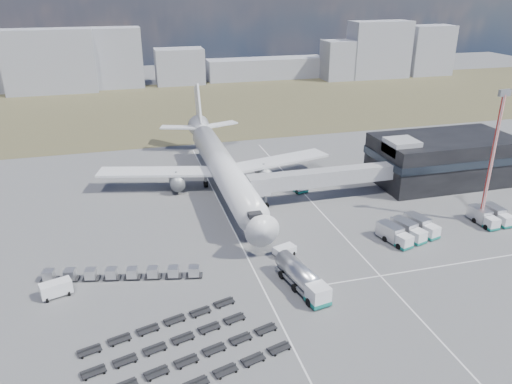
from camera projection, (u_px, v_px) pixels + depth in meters
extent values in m
plane|color=#565659|center=(264.00, 264.00, 78.41)|extent=(420.00, 420.00, 0.00)
cube|color=#473F2A|center=(177.00, 107.00, 176.14)|extent=(420.00, 90.00, 0.01)
cube|color=silver|center=(244.00, 250.00, 82.37)|extent=(0.25, 110.00, 0.01)
cube|color=silver|center=(344.00, 237.00, 86.75)|extent=(0.25, 110.00, 0.01)
cube|color=silver|center=(433.00, 268.00, 77.40)|extent=(40.00, 0.25, 0.01)
cube|color=black|center=(443.00, 159.00, 109.49)|extent=(30.00, 16.00, 10.00)
cube|color=#262D38|center=(444.00, 154.00, 109.02)|extent=(30.40, 16.40, 1.60)
cube|color=#939399|center=(402.00, 147.00, 103.04)|extent=(6.00, 6.00, 3.00)
cube|color=#939399|center=(323.00, 177.00, 99.05)|extent=(29.80, 3.00, 3.00)
cube|color=#939399|center=(258.00, 185.00, 95.34)|extent=(4.00, 3.60, 3.40)
cylinder|color=slate|center=(265.00, 195.00, 97.15)|extent=(0.70, 0.70, 5.10)
cylinder|color=black|center=(265.00, 205.00, 97.96)|extent=(1.40, 0.90, 1.40)
cylinder|color=white|center=(224.00, 169.00, 103.00)|extent=(5.60, 48.00, 5.60)
cone|color=white|center=(258.00, 224.00, 79.46)|extent=(5.60, 5.00, 5.60)
cone|color=white|center=(201.00, 129.00, 127.57)|extent=(5.60, 8.00, 5.60)
cube|color=black|center=(255.00, 214.00, 80.93)|extent=(2.20, 2.00, 0.80)
cube|color=white|center=(158.00, 172.00, 104.75)|extent=(25.59, 11.38, 0.50)
cube|color=white|center=(276.00, 161.00, 111.08)|extent=(25.59, 11.38, 0.50)
cylinder|color=slate|center=(177.00, 181.00, 104.48)|extent=(3.00, 5.00, 3.00)
cylinder|color=slate|center=(264.00, 173.00, 109.11)|extent=(3.00, 5.00, 3.00)
cube|color=white|center=(178.00, 127.00, 127.85)|extent=(9.49, 5.63, 0.35)
cube|color=white|center=(220.00, 124.00, 130.53)|extent=(9.49, 5.63, 0.35)
cube|color=white|center=(198.00, 105.00, 128.02)|extent=(0.50, 9.06, 11.45)
cylinder|color=slate|center=(249.00, 231.00, 85.92)|extent=(0.50, 0.50, 2.50)
cylinder|color=slate|center=(206.00, 182.00, 107.35)|extent=(0.60, 0.60, 2.50)
cylinder|color=slate|center=(235.00, 179.00, 108.91)|extent=(0.60, 0.60, 2.50)
cylinder|color=black|center=(249.00, 235.00, 86.22)|extent=(0.50, 1.20, 1.20)
cube|color=#9395A0|center=(50.00, 61.00, 195.37)|extent=(34.21, 12.00, 24.37)
cube|color=#9395A0|center=(109.00, 58.00, 205.09)|extent=(26.79, 12.00, 23.97)
cube|color=#9395A0|center=(180.00, 66.00, 213.93)|extent=(20.39, 12.00, 14.91)
cube|color=#9395A0|center=(266.00, 68.00, 227.07)|extent=(53.73, 12.00, 9.06)
cube|color=#9395A0|center=(340.00, 60.00, 223.62)|extent=(15.03, 12.00, 17.04)
cube|color=#9395A0|center=(379.00, 50.00, 226.40)|extent=(27.38, 12.00, 24.92)
cube|color=#9395A0|center=(429.00, 50.00, 234.19)|extent=(20.71, 12.00, 22.48)
cube|color=white|center=(318.00, 294.00, 67.91)|extent=(3.20, 3.20, 2.62)
cube|color=#137064|center=(318.00, 301.00, 68.31)|extent=(3.34, 3.34, 0.57)
cylinder|color=silver|center=(297.00, 271.00, 72.33)|extent=(4.40, 8.94, 2.85)
cube|color=slate|center=(297.00, 279.00, 72.84)|extent=(4.29, 8.92, 0.40)
cylinder|color=black|center=(303.00, 287.00, 71.54)|extent=(3.15, 1.79, 1.25)
cube|color=white|center=(285.00, 251.00, 80.65)|extent=(3.95, 2.96, 1.56)
cube|color=white|center=(56.00, 289.00, 69.99)|extent=(4.58, 3.09, 2.25)
cube|color=white|center=(296.00, 182.00, 106.08)|extent=(3.72, 6.58, 2.89)
cube|color=#137064|center=(295.00, 187.00, 106.55)|extent=(3.84, 6.70, 0.46)
cube|color=white|center=(404.00, 241.00, 82.62)|extent=(2.71, 2.65, 2.12)
cube|color=#137064|center=(404.00, 246.00, 82.94)|extent=(2.83, 2.76, 0.43)
cube|color=silver|center=(390.00, 231.00, 85.13)|extent=(3.43, 4.90, 2.51)
cube|color=white|center=(418.00, 237.00, 84.18)|extent=(2.71, 2.65, 2.12)
cube|color=#137064|center=(418.00, 241.00, 84.50)|extent=(2.83, 2.76, 0.43)
cube|color=silver|center=(404.00, 227.00, 86.69)|extent=(3.43, 4.90, 2.51)
cube|color=white|center=(432.00, 232.00, 85.74)|extent=(2.71, 2.65, 2.12)
cube|color=#137064|center=(431.00, 236.00, 86.06)|extent=(2.83, 2.76, 0.43)
cube|color=silver|center=(417.00, 222.00, 88.25)|extent=(3.43, 4.90, 2.51)
cube|color=white|center=(492.00, 223.00, 88.92)|extent=(2.21, 2.12, 2.02)
cube|color=#137064|center=(491.00, 227.00, 89.22)|extent=(2.30, 2.22, 0.41)
cube|color=silver|center=(480.00, 214.00, 91.59)|extent=(2.40, 4.33, 2.39)
cube|color=white|center=(506.00, 221.00, 89.81)|extent=(2.21, 2.12, 2.02)
cube|color=#137064|center=(505.00, 225.00, 90.11)|extent=(2.30, 2.22, 0.41)
cube|color=silver|center=(493.00, 212.00, 92.48)|extent=(2.40, 4.33, 2.39)
cube|color=black|center=(50.00, 279.00, 73.86)|extent=(2.75, 2.02, 0.17)
cube|color=silver|center=(49.00, 275.00, 73.55)|extent=(1.82, 1.82, 1.43)
cube|color=black|center=(71.00, 279.00, 74.00)|extent=(2.75, 2.02, 0.17)
cube|color=silver|center=(70.00, 274.00, 73.69)|extent=(1.82, 1.82, 1.43)
cube|color=black|center=(91.00, 278.00, 74.14)|extent=(2.75, 2.02, 0.17)
cube|color=silver|center=(91.00, 273.00, 73.83)|extent=(1.82, 1.82, 1.43)
cube|color=black|center=(112.00, 278.00, 74.28)|extent=(2.75, 2.02, 0.17)
cube|color=silver|center=(111.00, 273.00, 73.97)|extent=(1.82, 1.82, 1.43)
cube|color=black|center=(133.00, 277.00, 74.42)|extent=(2.75, 2.02, 0.17)
cube|color=silver|center=(132.00, 272.00, 74.10)|extent=(1.82, 1.82, 1.43)
cube|color=black|center=(153.00, 276.00, 74.56)|extent=(2.75, 2.02, 0.17)
cube|color=silver|center=(153.00, 272.00, 74.24)|extent=(1.82, 1.82, 1.43)
cube|color=black|center=(174.00, 276.00, 74.70)|extent=(2.75, 2.02, 0.17)
cube|color=silver|center=(173.00, 271.00, 74.38)|extent=(1.82, 1.82, 1.43)
cube|color=black|center=(194.00, 275.00, 74.84)|extent=(2.75, 2.02, 0.17)
cube|color=silver|center=(194.00, 271.00, 74.52)|extent=(1.82, 1.82, 1.43)
cube|color=black|center=(196.00, 383.00, 54.72)|extent=(25.00, 8.49, 0.66)
cube|color=black|center=(182.00, 362.00, 57.73)|extent=(25.00, 8.49, 0.66)
cube|color=black|center=(169.00, 343.00, 60.75)|extent=(21.48, 7.46, 0.66)
cube|color=black|center=(157.00, 326.00, 63.77)|extent=(21.48, 7.46, 0.66)
cylinder|color=red|center=(491.00, 162.00, 87.45)|extent=(0.66, 0.66, 23.66)
cube|color=slate|center=(505.00, 93.00, 82.73)|extent=(2.30, 0.71, 1.14)
cube|color=#565659|center=(480.00, 221.00, 91.99)|extent=(1.89, 1.89, 0.28)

